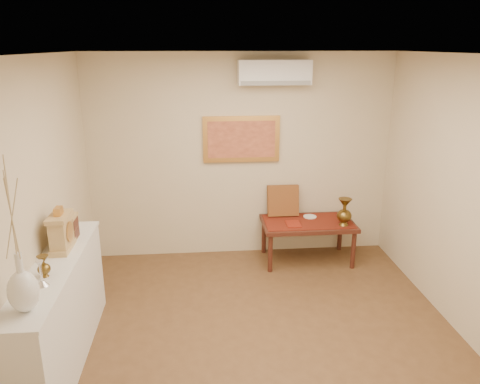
{
  "coord_description": "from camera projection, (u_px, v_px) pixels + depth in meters",
  "views": [
    {
      "loc": [
        -0.57,
        -3.76,
        2.78
      ],
      "look_at": [
        -0.12,
        1.15,
        1.22
      ],
      "focal_mm": 35.0,
      "sensor_mm": 36.0,
      "label": 1
    }
  ],
  "objects": [
    {
      "name": "cushion",
      "position": [
        283.0,
        200.0,
        6.31
      ],
      "size": [
        0.42,
        0.18,
        0.43
      ],
      "primitive_type": "cube",
      "rotation": [
        -0.21,
        0.0,
        0.0
      ],
      "color": "#5D1B12",
      "rests_on": "table_cloth"
    },
    {
      "name": "plate",
      "position": [
        310.0,
        217.0,
        6.29
      ],
      "size": [
        0.18,
        0.18,
        0.01
      ],
      "primitive_type": "cylinder",
      "color": "silver",
      "rests_on": "table_cloth"
    },
    {
      "name": "painting",
      "position": [
        241.0,
        139.0,
        6.09
      ],
      "size": [
        1.0,
        0.06,
        0.6
      ],
      "color": "gold",
      "rests_on": "wall_back"
    },
    {
      "name": "menu",
      "position": [
        293.0,
        224.0,
        6.04
      ],
      "size": [
        0.18,
        0.25,
        0.01
      ],
      "primitive_type": "cube",
      "rotation": [
        0.0,
        0.0,
        -0.01
      ],
      "color": "maroon",
      "rests_on": "table_cloth"
    },
    {
      "name": "wooden_chest",
      "position": [
        68.0,
        227.0,
        4.48
      ],
      "size": [
        0.16,
        0.21,
        0.24
      ],
      "color": "tan",
      "rests_on": "display_ledge"
    },
    {
      "name": "mantel_clock",
      "position": [
        61.0,
        232.0,
        4.24
      ],
      "size": [
        0.17,
        0.36,
        0.41
      ],
      "color": "tan",
      "rests_on": "display_ledge"
    },
    {
      "name": "wall_left",
      "position": [
        27.0,
        225.0,
        3.88
      ],
      "size": [
        0.02,
        4.5,
        2.7
      ],
      "primitive_type": "cube",
      "color": "beige",
      "rests_on": "ground"
    },
    {
      "name": "low_table",
      "position": [
        308.0,
        226.0,
        6.17
      ],
      "size": [
        1.2,
        0.7,
        0.55
      ],
      "color": "#481F15",
      "rests_on": "floor"
    },
    {
      "name": "candlestick",
      "position": [
        41.0,
        273.0,
        3.62
      ],
      "size": [
        0.1,
        0.1,
        0.21
      ],
      "primitive_type": null,
      "color": "silver",
      "rests_on": "display_ledge"
    },
    {
      "name": "ceiling",
      "position": [
        268.0,
        55.0,
        3.64
      ],
      "size": [
        4.5,
        4.5,
        0.0
      ],
      "primitive_type": "plane",
      "rotation": [
        3.14,
        0.0,
        0.0
      ],
      "color": "silver",
      "rests_on": "ground"
    },
    {
      "name": "display_ledge",
      "position": [
        60.0,
        314.0,
        4.15
      ],
      "size": [
        0.37,
        2.02,
        0.98
      ],
      "color": "silver",
      "rests_on": "floor"
    },
    {
      "name": "table_cloth",
      "position": [
        308.0,
        221.0,
        6.15
      ],
      "size": [
        1.14,
        0.59,
        0.01
      ],
      "primitive_type": "cube",
      "color": "maroon",
      "rests_on": "low_table"
    },
    {
      "name": "brass_urn_tall",
      "position": [
        345.0,
        209.0,
        5.96
      ],
      "size": [
        0.19,
        0.19,
        0.43
      ],
      "primitive_type": null,
      "color": "brown",
      "rests_on": "table_cloth"
    },
    {
      "name": "brass_urn_small",
      "position": [
        43.0,
        263.0,
        3.76
      ],
      "size": [
        0.1,
        0.1,
        0.24
      ],
      "primitive_type": null,
      "color": "brown",
      "rests_on": "display_ledge"
    },
    {
      "name": "ac_unit",
      "position": [
        274.0,
        72.0,
        5.77
      ],
      "size": [
        0.9,
        0.25,
        0.3
      ],
      "color": "white",
      "rests_on": "wall_back"
    },
    {
      "name": "wall_back",
      "position": [
        241.0,
        157.0,
        6.19
      ],
      "size": [
        4.0,
        0.02,
        2.7
      ],
      "primitive_type": "cube",
      "color": "beige",
      "rests_on": "ground"
    },
    {
      "name": "floor",
      "position": [
        263.0,
        349.0,
        4.46
      ],
      "size": [
        4.5,
        4.5,
        0.0
      ],
      "primitive_type": "plane",
      "color": "brown",
      "rests_on": "ground"
    },
    {
      "name": "white_vase",
      "position": [
        15.0,
        238.0,
        3.13
      ],
      "size": [
        0.21,
        0.21,
        1.12
      ],
      "primitive_type": null,
      "color": "silver",
      "rests_on": "display_ledge"
    }
  ]
}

